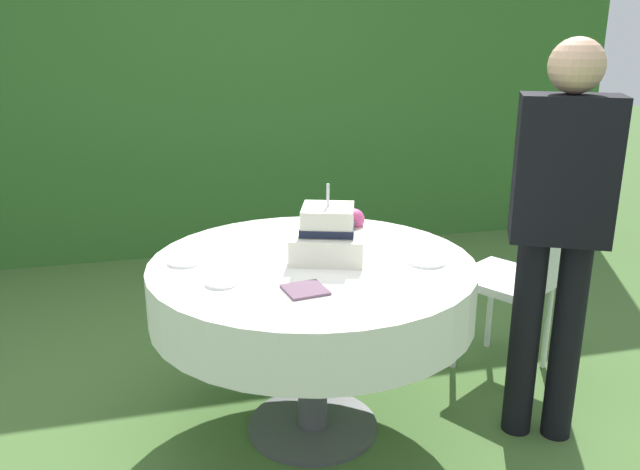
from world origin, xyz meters
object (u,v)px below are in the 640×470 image
(wedding_cake, at_px, (329,235))
(garden_chair, at_px, (522,270))
(napkin_stack, at_px, (305,290))
(standing_person, at_px, (559,220))
(serving_plate_near, at_px, (184,262))
(serving_plate_left, at_px, (427,262))
(serving_plate_far, at_px, (222,283))
(cake_table, at_px, (312,289))

(wedding_cake, distance_m, garden_chair, 1.05)
(garden_chair, bearing_deg, napkin_stack, -156.64)
(napkin_stack, height_order, standing_person, standing_person)
(wedding_cake, relative_size, garden_chair, 0.40)
(wedding_cake, height_order, napkin_stack, wedding_cake)
(wedding_cake, bearing_deg, serving_plate_near, 173.65)
(serving_plate_near, relative_size, napkin_stack, 0.92)
(serving_plate_left, distance_m, standing_person, 0.52)
(garden_chair, distance_m, standing_person, 0.63)
(wedding_cake, xyz_separation_m, serving_plate_left, (0.35, -0.17, -0.09))
(serving_plate_near, xyz_separation_m, standing_person, (1.39, -0.36, 0.17))
(serving_plate_left, relative_size, standing_person, 0.09)
(wedding_cake, height_order, garden_chair, wedding_cake)
(serving_plate_far, height_order, standing_person, standing_person)
(cake_table, height_order, wedding_cake, wedding_cake)
(serving_plate_near, distance_m, napkin_stack, 0.55)
(serving_plate_left, xyz_separation_m, standing_person, (0.48, -0.13, 0.17))
(cake_table, bearing_deg, serving_plate_left, -16.98)
(serving_plate_far, height_order, garden_chair, garden_chair)
(serving_plate_near, bearing_deg, cake_table, -11.42)
(serving_plate_far, xyz_separation_m, napkin_stack, (0.27, -0.14, -0.00))
(serving_plate_near, bearing_deg, garden_chair, 4.13)
(napkin_stack, relative_size, garden_chair, 0.16)
(serving_plate_left, bearing_deg, garden_chair, 28.07)
(serving_plate_left, distance_m, garden_chair, 0.76)
(cake_table, xyz_separation_m, napkin_stack, (-0.10, -0.29, 0.12))
(serving_plate_far, relative_size, serving_plate_left, 0.81)
(wedding_cake, xyz_separation_m, napkin_stack, (-0.17, -0.33, -0.09))
(cake_table, distance_m, standing_person, 0.99)
(serving_plate_near, xyz_separation_m, serving_plate_left, (0.91, -0.23, 0.00))
(cake_table, distance_m, serving_plate_far, 0.42)
(napkin_stack, xyz_separation_m, garden_chair, (1.16, 0.50, -0.22))
(cake_table, height_order, serving_plate_far, serving_plate_far)
(wedding_cake, bearing_deg, napkin_stack, -117.92)
(serving_plate_near, distance_m, serving_plate_left, 0.94)
(serving_plate_near, height_order, garden_chair, garden_chair)
(wedding_cake, bearing_deg, cake_table, -155.47)
(serving_plate_far, bearing_deg, napkin_stack, -26.39)
(serving_plate_left, bearing_deg, cake_table, 163.02)
(serving_plate_near, relative_size, garden_chair, 0.15)
(serving_plate_left, bearing_deg, serving_plate_near, 165.95)
(serving_plate_far, bearing_deg, cake_table, 22.70)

